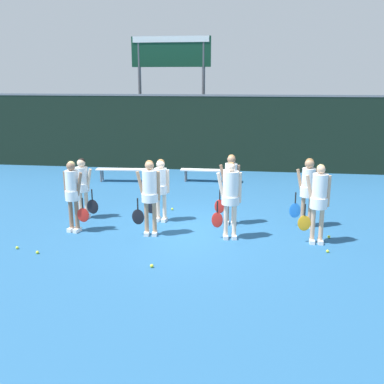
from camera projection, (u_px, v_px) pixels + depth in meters
The scene contains 19 objects.
ground_plane at pixel (191, 229), 11.14m from camera, with size 140.00×140.00×0.00m, color #235684.
fence_windscreen at pixel (217, 133), 17.94m from camera, with size 60.00×0.08×3.03m.
scoreboard at pixel (171, 65), 19.37m from camera, with size 3.45×0.15×5.39m.
bench_courtside at pixel (124, 171), 16.21m from camera, with size 2.06×0.50×0.46m.
bench_far at pixel (209, 171), 16.20m from camera, with size 2.06×0.36×0.44m.
player_0 at pixel (73, 191), 10.74m from camera, with size 0.63×0.35×1.74m.
player_1 at pixel (150, 191), 10.47m from camera, with size 0.68×0.40×1.81m.
player_2 at pixel (230, 193), 10.24m from camera, with size 0.67×0.41×1.81m.
player_3 at pixel (319, 197), 9.94m from camera, with size 0.67×0.39×1.81m.
player_4 at pixel (83, 183), 11.80m from camera, with size 0.65×0.37×1.62m.
player_5 at pixel (161, 185), 11.55m from camera, with size 0.64×0.37×1.64m.
player_6 at pixel (231, 184), 11.27m from camera, with size 0.63×0.35×1.80m.
player_7 at pixel (308, 187), 11.07m from camera, with size 0.65×0.38×1.75m.
tennis_ball_0 at pixel (329, 237), 10.50m from camera, with size 0.07×0.07×0.07m, color #CCE033.
tennis_ball_1 at pixel (152, 266), 8.86m from camera, with size 0.07×0.07×0.07m, color #CCE033.
tennis_ball_2 at pixel (172, 209), 12.74m from camera, with size 0.07×0.07×0.07m, color #CCE033.
tennis_ball_3 at pixel (37, 252), 9.56m from camera, with size 0.07×0.07×0.07m, color #CCE033.
tennis_ball_5 at pixel (328, 251), 9.63m from camera, with size 0.06×0.06×0.06m, color #CCE033.
tennis_ball_6 at pixel (17, 248), 9.83m from camera, with size 0.06×0.06×0.06m, color #CCE033.
Camera 1 is at (1.47, -10.48, 3.62)m, focal length 42.00 mm.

